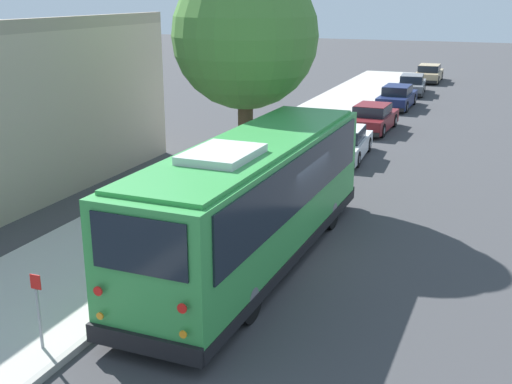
% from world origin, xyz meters
% --- Properties ---
extents(ground_plane, '(160.00, 160.00, 0.00)m').
position_xyz_m(ground_plane, '(0.00, 0.00, 0.00)').
color(ground_plane, '#3D3D3F').
extents(sidewalk_slab, '(80.00, 4.24, 0.15)m').
position_xyz_m(sidewalk_slab, '(0.00, 4.16, 0.07)').
color(sidewalk_slab, '#B2AFA8').
rests_on(sidewalk_slab, ground).
extents(curb_strip, '(80.00, 0.14, 0.15)m').
position_xyz_m(curb_strip, '(0.00, 1.97, 0.07)').
color(curb_strip, '#9D9A94').
rests_on(curb_strip, ground).
extents(shuttle_bus, '(10.52, 2.62, 3.27)m').
position_xyz_m(shuttle_bus, '(-0.77, 0.41, 1.75)').
color(shuttle_bus, green).
rests_on(shuttle_bus, ground).
extents(parked_sedan_white, '(4.39, 1.91, 1.28)m').
position_xyz_m(parked_sedan_white, '(10.39, 0.94, 0.59)').
color(parked_sedan_white, silver).
rests_on(parked_sedan_white, ground).
extents(parked_sedan_maroon, '(4.40, 1.89, 1.31)m').
position_xyz_m(parked_sedan_maroon, '(16.15, 0.96, 0.61)').
color(parked_sedan_maroon, maroon).
rests_on(parked_sedan_maroon, ground).
extents(parked_sedan_navy, '(4.64, 1.76, 1.32)m').
position_xyz_m(parked_sedan_navy, '(23.19, 0.96, 0.61)').
color(parked_sedan_navy, '#19234C').
rests_on(parked_sedan_navy, ground).
extents(parked_sedan_gray, '(4.66, 1.96, 1.28)m').
position_xyz_m(parked_sedan_gray, '(29.05, 0.98, 0.59)').
color(parked_sedan_gray, slate).
rests_on(parked_sedan_gray, ground).
extents(parked_sedan_tan, '(4.57, 1.82, 1.29)m').
position_xyz_m(parked_sedan_tan, '(35.80, 0.68, 0.60)').
color(parked_sedan_tan, tan).
rests_on(parked_sedan_tan, ground).
extents(street_tree, '(4.57, 4.57, 7.99)m').
position_xyz_m(street_tree, '(4.48, 2.77, 5.47)').
color(street_tree, brown).
rests_on(street_tree, sidewalk_slab).
extents(sign_post_near, '(0.06, 0.22, 1.47)m').
position_xyz_m(sign_post_near, '(-6.25, 2.49, 0.91)').
color(sign_post_near, gray).
rests_on(sign_post_near, sidewalk_slab).
extents(sign_post_far, '(0.06, 0.06, 1.29)m').
position_xyz_m(sign_post_far, '(-4.07, 2.49, 0.79)').
color(sign_post_far, gray).
rests_on(sign_post_far, sidewalk_slab).
extents(fire_hydrant, '(0.22, 0.22, 0.81)m').
position_xyz_m(fire_hydrant, '(6.66, 2.31, 0.55)').
color(fire_hydrant, '#99999E').
rests_on(fire_hydrant, sidewalk_slab).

